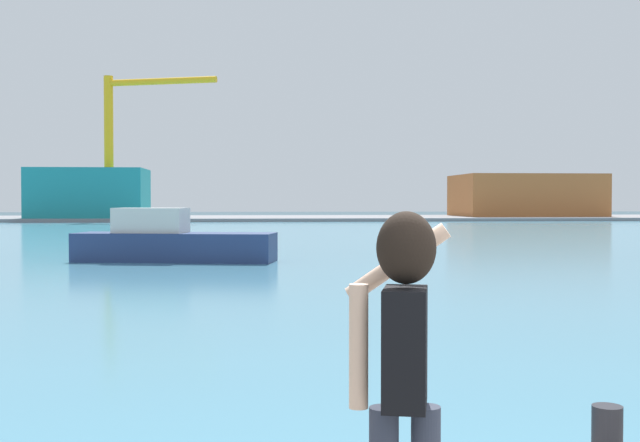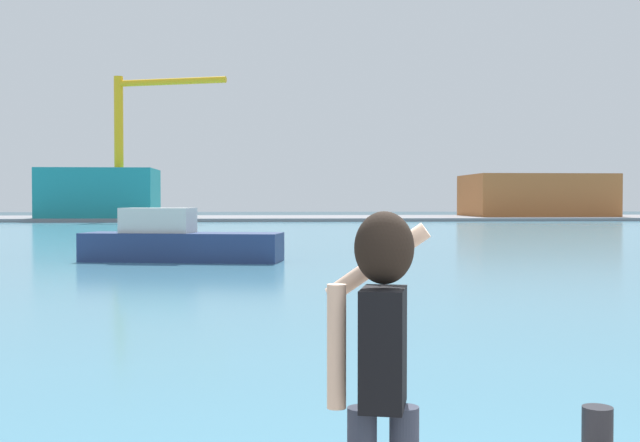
{
  "view_description": "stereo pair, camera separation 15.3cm",
  "coord_description": "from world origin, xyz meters",
  "px_view_note": "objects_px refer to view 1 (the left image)",
  "views": [
    {
      "loc": [
        -1.75,
        -3.55,
        2.31
      ],
      "look_at": [
        -0.74,
        7.71,
        2.02
      ],
      "focal_mm": 44.57,
      "sensor_mm": 36.0,
      "label": 1
    },
    {
      "loc": [
        -1.6,
        -3.57,
        2.31
      ],
      "look_at": [
        -0.74,
        7.71,
        2.02
      ],
      "focal_mm": 44.57,
      "sensor_mm": 36.0,
      "label": 2
    }
  ],
  "objects_px": {
    "boat_moored": "(171,242)",
    "warehouse_left": "(90,193)",
    "warehouse_right": "(525,195)",
    "harbor_bollard": "(607,430)",
    "port_crane": "(123,129)",
    "person_photographer": "(403,355)"
  },
  "relations": [
    {
      "from": "boat_moored",
      "to": "warehouse_right",
      "type": "height_order",
      "value": "warehouse_right"
    },
    {
      "from": "person_photographer",
      "to": "harbor_bollard",
      "type": "bearing_deg",
      "value": -32.68
    },
    {
      "from": "warehouse_left",
      "to": "warehouse_right",
      "type": "height_order",
      "value": "warehouse_left"
    },
    {
      "from": "person_photographer",
      "to": "warehouse_left",
      "type": "relative_size",
      "value": 0.14
    },
    {
      "from": "warehouse_left",
      "to": "port_crane",
      "type": "xyz_separation_m",
      "value": [
        4.26,
        -3.01,
        7.01
      ]
    },
    {
      "from": "warehouse_left",
      "to": "warehouse_right",
      "type": "bearing_deg",
      "value": 6.28
    },
    {
      "from": "harbor_bollard",
      "to": "port_crane",
      "type": "distance_m",
      "value": 85.11
    },
    {
      "from": "boat_moored",
      "to": "warehouse_left",
      "type": "height_order",
      "value": "warehouse_left"
    },
    {
      "from": "boat_moored",
      "to": "warehouse_right",
      "type": "xyz_separation_m",
      "value": [
        37.61,
        66.87,
        2.22
      ]
    },
    {
      "from": "boat_moored",
      "to": "port_crane",
      "type": "height_order",
      "value": "port_crane"
    },
    {
      "from": "warehouse_right",
      "to": "warehouse_left",
      "type": "bearing_deg",
      "value": -173.72
    },
    {
      "from": "harbor_bollard",
      "to": "boat_moored",
      "type": "relative_size",
      "value": 0.05
    },
    {
      "from": "person_photographer",
      "to": "harbor_bollard",
      "type": "distance_m",
      "value": 2.6
    },
    {
      "from": "person_photographer",
      "to": "boat_moored",
      "type": "relative_size",
      "value": 0.22
    },
    {
      "from": "boat_moored",
      "to": "warehouse_right",
      "type": "relative_size",
      "value": 0.46
    },
    {
      "from": "person_photographer",
      "to": "harbor_bollard",
      "type": "xyz_separation_m",
      "value": [
        1.78,
        1.67,
        -0.89
      ]
    },
    {
      "from": "port_crane",
      "to": "boat_moored",
      "type": "bearing_deg",
      "value": -79.59
    },
    {
      "from": "harbor_bollard",
      "to": "warehouse_right",
      "type": "xyz_separation_m",
      "value": [
        32.17,
        91.82,
        2.27
      ]
    },
    {
      "from": "warehouse_left",
      "to": "boat_moored",
      "type": "bearing_deg",
      "value": -76.27
    },
    {
      "from": "person_photographer",
      "to": "port_crane",
      "type": "relative_size",
      "value": 0.11
    },
    {
      "from": "person_photographer",
      "to": "warehouse_right",
      "type": "relative_size",
      "value": 0.1
    },
    {
      "from": "port_crane",
      "to": "warehouse_right",
      "type": "bearing_deg",
      "value": 10.32
    }
  ]
}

